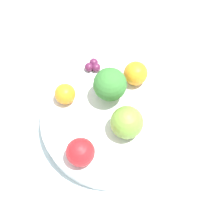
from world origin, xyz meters
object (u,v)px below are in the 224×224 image
(orange_back, at_px, (65,94))
(apple_green, at_px, (80,152))
(grape_cluster, at_px, (93,66))
(orange_front, at_px, (136,73))
(broccoli, at_px, (110,85))
(apple_red, at_px, (127,122))
(bowl, at_px, (112,119))

(orange_back, bearing_deg, apple_green, 75.73)
(apple_green, bearing_deg, grape_cluster, -125.42)
(orange_front, bearing_deg, apple_green, 27.47)
(grape_cluster, bearing_deg, orange_front, 130.80)
(orange_front, bearing_deg, grape_cluster, -49.20)
(apple_green, bearing_deg, orange_back, -104.27)
(broccoli, height_order, apple_green, broccoli)
(orange_front, bearing_deg, apple_red, 48.85)
(bowl, bearing_deg, apple_green, 26.48)
(bowl, distance_m, grape_cluster, 0.11)
(orange_back, bearing_deg, orange_front, 167.35)
(orange_back, bearing_deg, grape_cluster, -155.56)
(apple_red, distance_m, orange_front, 0.10)
(bowl, distance_m, orange_back, 0.10)
(orange_back, bearing_deg, broccoli, 153.82)
(apple_red, distance_m, grape_cluster, 0.14)
(apple_red, bearing_deg, apple_green, 3.04)
(bowl, distance_m, apple_green, 0.10)
(orange_front, relative_size, grape_cluster, 1.50)
(orange_front, bearing_deg, bowl, 28.57)
(apple_green, distance_m, orange_back, 0.12)
(apple_red, bearing_deg, orange_front, -131.15)
(bowl, xyz_separation_m, apple_red, (-0.01, 0.04, 0.05))
(broccoli, relative_size, apple_green, 1.48)
(broccoli, relative_size, orange_front, 1.58)
(apple_red, height_order, apple_green, apple_red)
(broccoli, xyz_separation_m, apple_red, (0.01, 0.07, -0.01))
(apple_green, relative_size, orange_front, 1.07)
(apple_green, xyz_separation_m, orange_front, (-0.16, -0.08, -0.00))
(apple_green, xyz_separation_m, grape_cluster, (-0.10, -0.15, -0.02))
(orange_front, bearing_deg, broccoli, 6.11)
(apple_red, height_order, grape_cluster, apple_red)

